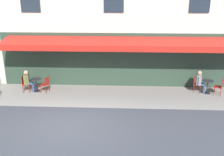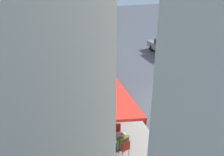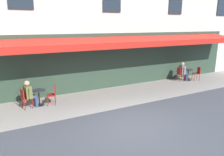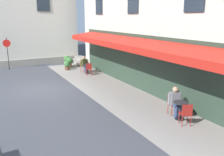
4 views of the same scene
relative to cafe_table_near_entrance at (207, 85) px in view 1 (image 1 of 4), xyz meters
name	(u,v)px [view 1 (image 1 of 4)]	position (x,y,z in m)	size (l,w,h in m)	color
ground_plane	(70,126)	(6.97, 3.99, -0.49)	(70.00, 70.00, 0.00)	#42444C
sidewalk_cafe_terrace	(141,96)	(3.72, 0.59, -0.49)	(20.50, 3.20, 0.01)	gray
cafe_table_near_entrance	(207,85)	(0.00, 0.00, 0.00)	(0.60, 0.60, 0.75)	black
cafe_chair_red_facing_street	(220,86)	(-0.58, 0.25, 0.06)	(0.53, 0.53, 0.91)	maroon
cafe_chair_red_back_row	(196,83)	(0.62, -0.14, 0.06)	(0.48, 0.48, 0.91)	maroon
cafe_table_mid_terrace	(36,83)	(9.69, 0.16, 0.00)	(0.60, 0.60, 0.75)	black
cafe_chair_red_under_awning	(46,83)	(9.08, 0.33, 0.06)	(0.49, 0.49, 0.91)	maroon
cafe_chair_red_corner_right	(24,83)	(10.30, 0.30, 0.06)	(0.48, 0.48, 0.91)	maroon
seated_patron_in_olive	(28,80)	(10.09, 0.25, 0.20)	(0.58, 0.63, 1.28)	navy
seated_companion_in_grey	(200,81)	(0.41, -0.09, 0.20)	(0.58, 0.63, 1.27)	navy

